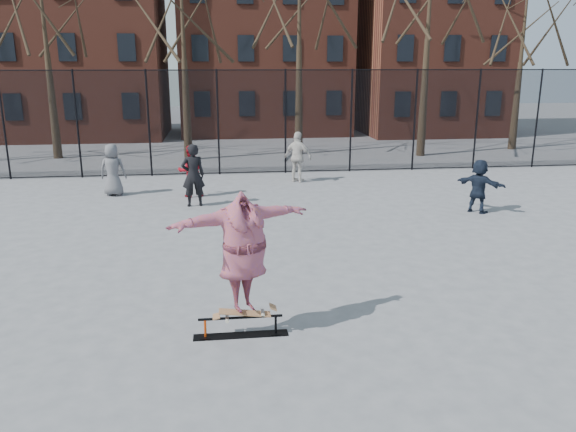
{
  "coord_description": "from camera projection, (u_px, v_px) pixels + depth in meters",
  "views": [
    {
      "loc": [
        -1.39,
        -8.8,
        4.19
      ],
      "look_at": [
        -0.12,
        1.5,
        1.37
      ],
      "focal_mm": 35.0,
      "sensor_mm": 36.0,
      "label": 1
    }
  ],
  "objects": [
    {
      "name": "ground",
      "position": [
        305.0,
        315.0,
        9.69
      ],
      "size": [
        100.0,
        100.0,
        0.0
      ],
      "primitive_type": "plane",
      "color": "slate"
    },
    {
      "name": "skate_rail",
      "position": [
        241.0,
        328.0,
        8.91
      ],
      "size": [
        1.51,
        0.23,
        0.33
      ],
      "color": "black",
      "rests_on": "ground"
    },
    {
      "name": "skateboard",
      "position": [
        245.0,
        313.0,
        8.85
      ],
      "size": [
        0.88,
        0.21,
        0.1
      ],
      "primitive_type": null,
      "color": "#96623C",
      "rests_on": "skate_rail"
    },
    {
      "name": "skater",
      "position": [
        244.0,
        253.0,
        8.59
      ],
      "size": [
        2.4,
        1.5,
        1.9
      ],
      "primitive_type": "imported",
      "rotation": [
        0.0,
        0.0,
        0.4
      ],
      "color": "#61317B",
      "rests_on": "skateboard"
    },
    {
      "name": "bystander_grey",
      "position": [
        113.0,
        170.0,
        18.24
      ],
      "size": [
        0.89,
        0.63,
        1.7
      ],
      "primitive_type": "imported",
      "rotation": [
        0.0,
        0.0,
        3.03
      ],
      "color": "#5C5B60",
      "rests_on": "ground"
    },
    {
      "name": "bystander_black",
      "position": [
        193.0,
        175.0,
        16.85
      ],
      "size": [
        0.75,
        0.56,
        1.9
      ],
      "primitive_type": "imported",
      "rotation": [
        0.0,
        0.0,
        3.3
      ],
      "color": "black",
      "rests_on": "ground"
    },
    {
      "name": "bystander_red",
      "position": [
        191.0,
        171.0,
        18.11
      ],
      "size": [
        0.9,
        0.75,
        1.67
      ],
      "primitive_type": "imported",
      "rotation": [
        0.0,
        0.0,
        3.3
      ],
      "color": "maroon",
      "rests_on": "ground"
    },
    {
      "name": "bystander_white",
      "position": [
        298.0,
        157.0,
        20.33
      ],
      "size": [
        1.13,
        0.99,
        1.83
      ],
      "primitive_type": "imported",
      "rotation": [
        0.0,
        0.0,
        2.53
      ],
      "color": "beige",
      "rests_on": "ground"
    },
    {
      "name": "bystander_navy",
      "position": [
        479.0,
        186.0,
        16.17
      ],
      "size": [
        1.29,
        1.4,
        1.56
      ],
      "primitive_type": "imported",
      "rotation": [
        0.0,
        0.0,
        2.28
      ],
      "color": "#192132",
      "rests_on": "ground"
    },
    {
      "name": "fence",
      "position": [
        254.0,
        121.0,
        21.6
      ],
      "size": [
        34.03,
        0.07,
        4.0
      ],
      "color": "black",
      "rests_on": "ground"
    },
    {
      "name": "rowhouses",
      "position": [
        251.0,
        31.0,
        33.08
      ],
      "size": [
        29.0,
        7.0,
        13.0
      ],
      "color": "brown",
      "rests_on": "ground"
    }
  ]
}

